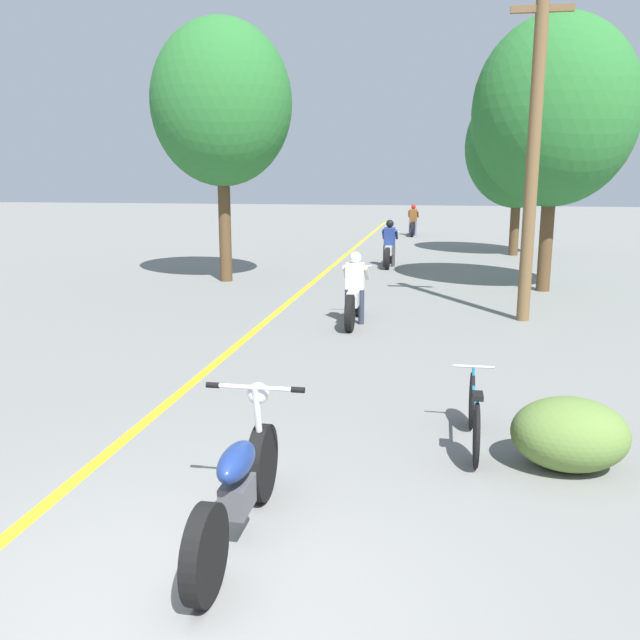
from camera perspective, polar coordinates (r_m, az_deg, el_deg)
ground_plane at (r=4.83m, az=-11.52°, el=-23.11°), size 120.00×120.00×0.00m
lane_stripe_center at (r=17.09m, az=-1.03°, el=2.84°), size 0.14×48.00×0.01m
utility_pole at (r=13.45m, az=17.53°, el=13.48°), size 1.10×0.24×6.24m
roadside_tree_right_near at (r=17.20m, az=19.17°, el=16.22°), size 3.78×3.40×6.37m
roadside_tree_right_far at (r=24.65m, az=16.44°, el=13.86°), size 3.63×3.27×5.81m
roadside_tree_left at (r=18.09m, az=-8.31°, el=17.57°), size 3.59×3.23×6.60m
roadside_bush at (r=6.96m, az=20.28°, el=-8.99°), size 1.10×0.88×0.70m
motorcycle_foreground at (r=5.34m, az=-6.87°, el=-13.75°), size 0.83×2.13×1.09m
motorcycle_rider_lead at (r=12.80m, az=2.95°, el=2.00°), size 0.50×2.08×1.36m
motorcycle_rider_mid at (r=20.99m, az=5.86°, el=5.99°), size 0.50×2.08×1.42m
motorcycle_rider_far at (r=31.88m, az=7.84°, el=8.02°), size 0.50×2.04×1.43m
bicycle_parked at (r=7.25m, az=12.85°, el=-7.74°), size 0.44×1.68×0.73m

